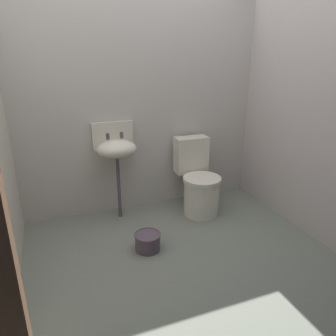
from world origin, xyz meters
name	(u,v)px	position (x,y,z in m)	size (l,w,h in m)	color
ground_plane	(178,255)	(0.00, 0.00, -0.04)	(2.97, 2.41, 0.08)	slate
wall_back	(141,109)	(0.00, 1.06, 1.09)	(2.97, 0.10, 2.18)	#BDB5AE
wall_right	(308,116)	(1.34, 0.10, 1.09)	(0.10, 2.21, 2.18)	#BEB1AF
toilet_near_wall	(198,183)	(0.51, 0.66, 0.32)	(0.41, 0.60, 0.78)	silver
sink	(116,148)	(-0.33, 0.84, 0.75)	(0.42, 0.34, 0.99)	#534554
bucket	(148,241)	(-0.24, 0.13, 0.08)	(0.24, 0.24, 0.16)	#534554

